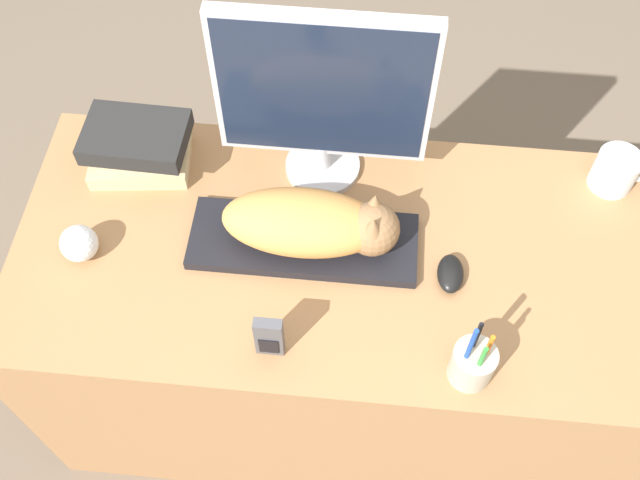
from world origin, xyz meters
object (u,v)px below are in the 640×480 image
Objects in this scene: keyboard at (304,241)px; coffee_mug at (616,171)px; computer_mouse at (450,274)px; cat at (317,223)px; monitor at (323,95)px; book_stack at (138,146)px; baseball at (79,243)px; pen_cup at (473,363)px; phone at (269,337)px.

coffee_mug reaches higher than keyboard.
computer_mouse is (0.31, -0.05, 0.01)m from keyboard.
coffee_mug is at bearing 19.82° from cat.
book_stack is at bearing -176.70° from monitor.
baseball is (-0.76, -0.02, 0.02)m from computer_mouse.
cat is 0.49m from baseball.
phone is (-0.38, 0.01, 0.01)m from pen_cup.
computer_mouse is 0.45m from coffee_mug.
coffee_mug is (0.63, 0.23, -0.04)m from cat.
book_stack is at bearing 74.07° from baseball.
coffee_mug is 1.62× the size of baseball.
phone is at bearing -98.54° from keyboard.
cat is 0.26m from monitor.
cat is at bearing -87.68° from monitor.
cat is 0.26m from phone.
book_stack is (-0.41, 0.18, -0.02)m from cat.
monitor is 5.61× the size of baseball.
phone is at bearing -23.15° from baseball.
computer_mouse is at bearing 29.51° from phone.
computer_mouse is 0.80× the size of phone.
pen_cup is 0.82× the size of book_stack.
pen_cup is at bearing -79.78° from computer_mouse.
keyboard is at bearing -95.73° from monitor.
book_stack is (-0.38, 0.18, 0.05)m from keyboard.
monitor is 1.88× the size of book_stack.
coffee_mug is (0.64, 0.02, -0.19)m from monitor.
phone is 0.48× the size of book_stack.
computer_mouse is at bearing 1.15° from baseball.
keyboard is 1.08× the size of monitor.
coffee_mug is 0.66× the size of pen_cup.
computer_mouse reaches higher than keyboard.
book_stack is at bearing 148.91° from pen_cup.
monitor is 0.59m from pen_cup.
monitor is at bearing 84.27° from keyboard.
book_stack is at bearing -177.45° from coffee_mug.
cat is at bearing -23.67° from book_stack.
keyboard is 0.30m from monitor.
pen_cup is at bearing -55.07° from monitor.
baseball is at bearing 166.57° from pen_cup.
monitor is 3.46× the size of coffee_mug.
book_stack is (-0.35, 0.43, 0.00)m from phone.
cat is (0.03, 0.00, 0.07)m from keyboard.
baseball is (-0.47, -0.27, -0.20)m from monitor.
pen_cup is at bearing -39.32° from cat.
keyboard is at bearing 143.11° from pen_cup.
coffee_mug is 0.58m from pen_cup.
keyboard is 0.25m from phone.
pen_cup is 0.85m from book_stack.
keyboard is 5.28× the size of computer_mouse.
computer_mouse is 0.71× the size of coffee_mug.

